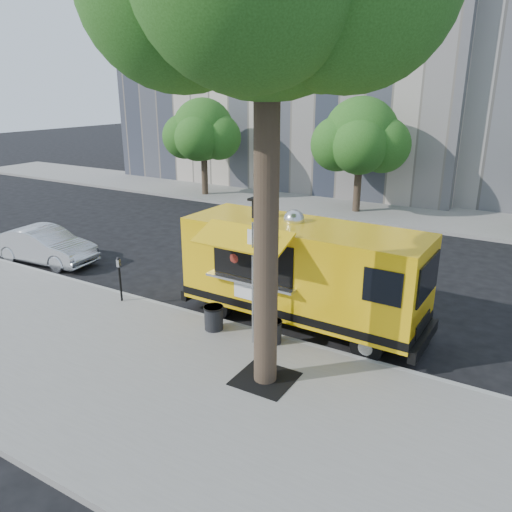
{
  "coord_description": "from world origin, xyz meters",
  "views": [
    {
      "loc": [
        7.1,
        -10.78,
        6.0
      ],
      "look_at": [
        0.72,
        0.0,
        1.76
      ],
      "focal_mm": 35.0,
      "sensor_mm": 36.0,
      "label": 1
    }
  ],
  "objects_px": {
    "far_tree_b": "(361,136)",
    "sedan": "(45,246)",
    "parking_meter": "(119,274)",
    "sign_post": "(253,277)",
    "far_tree_a": "(203,130)",
    "trash_bin_left": "(214,317)",
    "food_truck": "(301,271)",
    "trash_bin_right": "(273,331)"
  },
  "relations": [
    {
      "from": "far_tree_a",
      "to": "sign_post",
      "type": "distance_m",
      "value": 18.14
    },
    {
      "from": "sedan",
      "to": "trash_bin_left",
      "type": "bearing_deg",
      "value": -105.28
    },
    {
      "from": "sign_post",
      "to": "parking_meter",
      "type": "height_order",
      "value": "sign_post"
    },
    {
      "from": "parking_meter",
      "to": "trash_bin_left",
      "type": "bearing_deg",
      "value": -1.78
    },
    {
      "from": "trash_bin_left",
      "to": "sign_post",
      "type": "bearing_deg",
      "value": -4.53
    },
    {
      "from": "sedan",
      "to": "sign_post",
      "type": "bearing_deg",
      "value": -104.61
    },
    {
      "from": "far_tree_a",
      "to": "sign_post",
      "type": "xyz_separation_m",
      "value": [
        11.55,
        -13.85,
        -1.93
      ]
    },
    {
      "from": "far_tree_a",
      "to": "far_tree_b",
      "type": "distance_m",
      "value": 9.01
    },
    {
      "from": "trash_bin_right",
      "to": "parking_meter",
      "type": "bearing_deg",
      "value": -179.42
    },
    {
      "from": "food_truck",
      "to": "parking_meter",
      "type": "bearing_deg",
      "value": -161.37
    },
    {
      "from": "far_tree_a",
      "to": "sedan",
      "type": "xyz_separation_m",
      "value": [
        1.94,
        -12.3,
        -3.13
      ]
    },
    {
      "from": "far_tree_a",
      "to": "parking_meter",
      "type": "distance_m",
      "value": 15.59
    },
    {
      "from": "trash_bin_left",
      "to": "food_truck",
      "type": "bearing_deg",
      "value": 44.89
    },
    {
      "from": "food_truck",
      "to": "trash_bin_left",
      "type": "xyz_separation_m",
      "value": [
        -1.63,
        -1.62,
        -1.04
      ]
    },
    {
      "from": "far_tree_a",
      "to": "far_tree_b",
      "type": "bearing_deg",
      "value": 2.54
    },
    {
      "from": "far_tree_a",
      "to": "food_truck",
      "type": "xyz_separation_m",
      "value": [
        11.96,
        -12.13,
        -2.25
      ]
    },
    {
      "from": "food_truck",
      "to": "trash_bin_right",
      "type": "xyz_separation_m",
      "value": [
        -0.01,
        -1.47,
        -1.07
      ]
    },
    {
      "from": "sedan",
      "to": "trash_bin_left",
      "type": "xyz_separation_m",
      "value": [
        8.38,
        -1.45,
        -0.16
      ]
    },
    {
      "from": "far_tree_b",
      "to": "trash_bin_left",
      "type": "height_order",
      "value": "far_tree_b"
    },
    {
      "from": "parking_meter",
      "to": "sign_post",
      "type": "bearing_deg",
      "value": -2.52
    },
    {
      "from": "sign_post",
      "to": "parking_meter",
      "type": "xyz_separation_m",
      "value": [
        -4.55,
        0.2,
        -0.87
      ]
    },
    {
      "from": "far_tree_b",
      "to": "sign_post",
      "type": "height_order",
      "value": "far_tree_b"
    },
    {
      "from": "food_truck",
      "to": "trash_bin_left",
      "type": "height_order",
      "value": "food_truck"
    },
    {
      "from": "parking_meter",
      "to": "far_tree_a",
      "type": "bearing_deg",
      "value": 117.15
    },
    {
      "from": "far_tree_a",
      "to": "sedan",
      "type": "height_order",
      "value": "far_tree_a"
    },
    {
      "from": "sedan",
      "to": "parking_meter",
      "type": "bearing_deg",
      "value": -110.39
    },
    {
      "from": "parking_meter",
      "to": "trash_bin_left",
      "type": "height_order",
      "value": "parking_meter"
    },
    {
      "from": "far_tree_a",
      "to": "sign_post",
      "type": "bearing_deg",
      "value": -50.17
    },
    {
      "from": "far_tree_a",
      "to": "trash_bin_right",
      "type": "xyz_separation_m",
      "value": [
        11.95,
        -13.6,
        -3.32
      ]
    },
    {
      "from": "sign_post",
      "to": "food_truck",
      "type": "xyz_separation_m",
      "value": [
        0.41,
        1.72,
        -0.33
      ]
    },
    {
      "from": "far_tree_a",
      "to": "trash_bin_right",
      "type": "relative_size",
      "value": 9.51
    },
    {
      "from": "far_tree_b",
      "to": "sedan",
      "type": "distance_m",
      "value": 14.87
    },
    {
      "from": "far_tree_a",
      "to": "sedan",
      "type": "bearing_deg",
      "value": -81.02
    },
    {
      "from": "far_tree_b",
      "to": "food_truck",
      "type": "bearing_deg",
      "value": -76.72
    },
    {
      "from": "trash_bin_right",
      "to": "sign_post",
      "type": "bearing_deg",
      "value": -147.99
    },
    {
      "from": "far_tree_b",
      "to": "trash_bin_left",
      "type": "xyz_separation_m",
      "value": [
        1.33,
        -14.15,
        -3.35
      ]
    },
    {
      "from": "far_tree_b",
      "to": "parking_meter",
      "type": "height_order",
      "value": "far_tree_b"
    },
    {
      "from": "sign_post",
      "to": "far_tree_b",
      "type": "bearing_deg",
      "value": 100.15
    },
    {
      "from": "trash_bin_left",
      "to": "trash_bin_right",
      "type": "xyz_separation_m",
      "value": [
        1.62,
        0.15,
        -0.03
      ]
    },
    {
      "from": "sign_post",
      "to": "sedan",
      "type": "bearing_deg",
      "value": 170.83
    },
    {
      "from": "sign_post",
      "to": "trash_bin_left",
      "type": "xyz_separation_m",
      "value": [
        -1.22,
        0.1,
        -1.37
      ]
    },
    {
      "from": "sign_post",
      "to": "trash_bin_left",
      "type": "distance_m",
      "value": 1.84
    }
  ]
}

